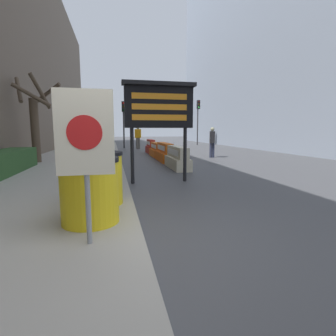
{
  "coord_description": "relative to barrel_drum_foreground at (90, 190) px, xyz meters",
  "views": [
    {
      "loc": [
        -0.35,
        -3.16,
        1.44
      ],
      "look_at": [
        1.45,
        5.33,
        0.2
      ],
      "focal_mm": 28.0,
      "sensor_mm": 36.0,
      "label": 1
    }
  ],
  "objects": [
    {
      "name": "bare_tree",
      "position": [
        -2.75,
        8.07,
        1.33
      ],
      "size": [
        1.76,
        2.02,
        3.54
      ],
      "color": "#4C3D2D",
      "rests_on": "sidewalk_left"
    },
    {
      "name": "jersey_barrier_orange_near",
      "position": [
        2.76,
        10.69,
        -0.26
      ],
      "size": [
        0.59,
        2.08,
        0.77
      ],
      "color": "orange",
      "rests_on": "ground_plane"
    },
    {
      "name": "barrel_drum_foreground",
      "position": [
        0.0,
        0.0,
        0.0
      ],
      "size": [
        0.84,
        0.84,
        0.94
      ],
      "color": "yellow",
      "rests_on": "sidewalk_left"
    },
    {
      "name": "jersey_barrier_red_striped",
      "position": [
        2.76,
        13.06,
        -0.22
      ],
      "size": [
        0.5,
        1.77,
        0.87
      ],
      "color": "red",
      "rests_on": "ground_plane"
    },
    {
      "name": "building_left_facade",
      "position": [
        -3.79,
        9.17,
        5.7
      ],
      "size": [
        0.4,
        50.4,
        12.6
      ],
      "color": "brown",
      "rests_on": "ground_plane"
    },
    {
      "name": "pedestrian_passerby",
      "position": [
        5.58,
        9.51,
        0.36
      ],
      "size": [
        0.37,
        0.48,
        1.62
      ],
      "rotation": [
        0.0,
        0.0,
        4.42
      ],
      "color": "#23283D",
      "rests_on": "ground_plane"
    },
    {
      "name": "warning_sign",
      "position": [
        0.04,
        -0.76,
        0.72
      ],
      "size": [
        0.63,
        0.08,
        1.76
      ],
      "color": "gray",
      "rests_on": "sidewalk_left"
    },
    {
      "name": "traffic_light_near_curb",
      "position": [
        1.3,
        18.35,
        2.15
      ],
      "size": [
        0.28,
        0.45,
        3.79
      ],
      "color": "#2D2D30",
      "rests_on": "ground_plane"
    },
    {
      "name": "message_board",
      "position": [
        1.6,
        3.36,
        1.47
      ],
      "size": [
        1.98,
        0.36,
        2.72
      ],
      "color": "black",
      "rests_on": "ground_plane"
    },
    {
      "name": "traffic_light_far_side",
      "position": [
        8.8,
        21.65,
        2.58
      ],
      "size": [
        0.28,
        0.45,
        4.42
      ],
      "color": "#2D2D30",
      "rests_on": "ground_plane"
    },
    {
      "name": "ground_plane",
      "position": [
        0.69,
        -0.63,
        -0.6
      ],
      "size": [
        120.0,
        120.0,
        0.0
      ],
      "primitive_type": "plane",
      "color": "#3F3F42"
    },
    {
      "name": "pedestrian_worker",
      "position": [
        2.35,
        17.27,
        0.46
      ],
      "size": [
        0.53,
        0.4,
        1.8
      ],
      "rotation": [
        0.0,
        0.0,
        2.87
      ],
      "color": "#514C42",
      "rests_on": "ground_plane"
    },
    {
      "name": "barrel_drum_middle",
      "position": [
        0.09,
        0.98,
        0.0
      ],
      "size": [
        0.84,
        0.84,
        0.94
      ],
      "color": "yellow",
      "rests_on": "sidewalk_left"
    },
    {
      "name": "jersey_barrier_cream",
      "position": [
        2.76,
        5.92,
        -0.23
      ],
      "size": [
        0.58,
        2.14,
        0.84
      ],
      "color": "beige",
      "rests_on": "ground_plane"
    },
    {
      "name": "traffic_cone_near",
      "position": [
        2.76,
        10.42,
        -0.23
      ],
      "size": [
        0.43,
        0.43,
        0.76
      ],
      "color": "black",
      "rests_on": "ground_plane"
    },
    {
      "name": "jersey_barrier_orange_far",
      "position": [
        2.76,
        8.38,
        -0.22
      ],
      "size": [
        0.59,
        2.19,
        0.86
      ],
      "color": "orange",
      "rests_on": "ground_plane"
    }
  ]
}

